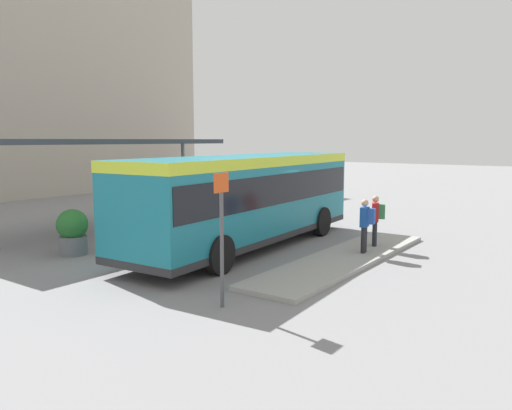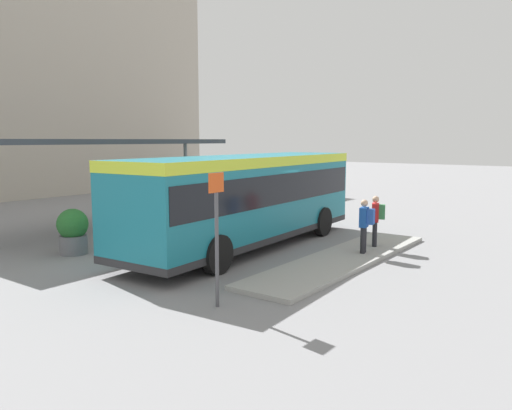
{
  "view_description": "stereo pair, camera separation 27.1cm",
  "coord_description": "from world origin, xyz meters",
  "px_view_note": "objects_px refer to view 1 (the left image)",
  "views": [
    {
      "loc": [
        -12.74,
        -9.47,
        3.46
      ],
      "look_at": [
        0.5,
        0.0,
        1.33
      ],
      "focal_mm": 35.0,
      "sensor_mm": 36.0,
      "label": 1
    },
    {
      "loc": [
        -12.58,
        -9.69,
        3.46
      ],
      "look_at": [
        0.5,
        0.0,
        1.33
      ],
      "focal_mm": 35.0,
      "sensor_mm": 36.0,
      "label": 2
    }
  ],
  "objects_px": {
    "pedestrian_waiting": "(376,217)",
    "potted_planter_far_side": "(73,231)",
    "bicycle_green": "(276,203)",
    "bicycle_white": "(267,201)",
    "platform_sign": "(222,233)",
    "potted_planter_near_shelter": "(157,219)",
    "bicycle_yellow": "(253,200)",
    "city_bus": "(247,194)",
    "pedestrian_companion": "(366,222)"
  },
  "relations": [
    {
      "from": "platform_sign",
      "to": "potted_planter_near_shelter",
      "type": "bearing_deg",
      "value": 56.2
    },
    {
      "from": "bicycle_yellow",
      "to": "pedestrian_companion",
      "type": "bearing_deg",
      "value": -40.19
    },
    {
      "from": "pedestrian_waiting",
      "to": "potted_planter_near_shelter",
      "type": "bearing_deg",
      "value": -2.21
    },
    {
      "from": "pedestrian_waiting",
      "to": "bicycle_green",
      "type": "distance_m",
      "value": 9.6
    },
    {
      "from": "city_bus",
      "to": "pedestrian_waiting",
      "type": "xyz_separation_m",
      "value": [
        2.12,
        -3.52,
        -0.7
      ]
    },
    {
      "from": "bicycle_green",
      "to": "pedestrian_companion",
      "type": "bearing_deg",
      "value": -39.82
    },
    {
      "from": "potted_planter_near_shelter",
      "to": "bicycle_white",
      "type": "bearing_deg",
      "value": 7.83
    },
    {
      "from": "city_bus",
      "to": "bicycle_green",
      "type": "relative_size",
      "value": 6.5
    },
    {
      "from": "potted_planter_far_side",
      "to": "bicycle_white",
      "type": "bearing_deg",
      "value": 5.5
    },
    {
      "from": "bicycle_green",
      "to": "potted_planter_far_side",
      "type": "bearing_deg",
      "value": -85.93
    },
    {
      "from": "pedestrian_companion",
      "to": "potted_planter_far_side",
      "type": "xyz_separation_m",
      "value": [
        -4.93,
        7.3,
        -0.31
      ]
    },
    {
      "from": "bicycle_green",
      "to": "bicycle_yellow",
      "type": "distance_m",
      "value": 1.49
    },
    {
      "from": "potted_planter_near_shelter",
      "to": "potted_planter_far_side",
      "type": "height_order",
      "value": "potted_planter_far_side"
    },
    {
      "from": "city_bus",
      "to": "bicycle_white",
      "type": "bearing_deg",
      "value": 26.93
    },
    {
      "from": "city_bus",
      "to": "pedestrian_companion",
      "type": "bearing_deg",
      "value": -77.92
    },
    {
      "from": "pedestrian_companion",
      "to": "bicycle_green",
      "type": "bearing_deg",
      "value": -53.71
    },
    {
      "from": "potted_planter_near_shelter",
      "to": "pedestrian_waiting",
      "type": "bearing_deg",
      "value": -69.79
    },
    {
      "from": "bicycle_green",
      "to": "potted_planter_near_shelter",
      "type": "xyz_separation_m",
      "value": [
        -8.44,
        -0.46,
        0.3
      ]
    },
    {
      "from": "bicycle_white",
      "to": "platform_sign",
      "type": "bearing_deg",
      "value": -67.34
    },
    {
      "from": "city_bus",
      "to": "bicycle_white",
      "type": "distance_m",
      "value": 9.67
    },
    {
      "from": "bicycle_green",
      "to": "potted_planter_near_shelter",
      "type": "distance_m",
      "value": 8.46
    },
    {
      "from": "potted_planter_far_side",
      "to": "bicycle_green",
      "type": "bearing_deg",
      "value": 2.08
    },
    {
      "from": "bicycle_white",
      "to": "potted_planter_near_shelter",
      "type": "relative_size",
      "value": 1.22
    },
    {
      "from": "bicycle_white",
      "to": "platform_sign",
      "type": "xyz_separation_m",
      "value": [
        -13.25,
        -7.89,
        1.22
      ]
    },
    {
      "from": "city_bus",
      "to": "potted_planter_near_shelter",
      "type": "xyz_separation_m",
      "value": [
        -0.52,
        3.63,
        -1.09
      ]
    },
    {
      "from": "bicycle_green",
      "to": "platform_sign",
      "type": "relative_size",
      "value": 0.56
    },
    {
      "from": "pedestrian_companion",
      "to": "platform_sign",
      "type": "xyz_separation_m",
      "value": [
        -6.0,
        0.58,
        0.52
      ]
    },
    {
      "from": "pedestrian_companion",
      "to": "bicycle_white",
      "type": "relative_size",
      "value": 1.04
    },
    {
      "from": "bicycle_green",
      "to": "platform_sign",
      "type": "height_order",
      "value": "platform_sign"
    },
    {
      "from": "potted_planter_near_shelter",
      "to": "potted_planter_far_side",
      "type": "bearing_deg",
      "value": 179.42
    },
    {
      "from": "city_bus",
      "to": "potted_planter_near_shelter",
      "type": "distance_m",
      "value": 3.82
    },
    {
      "from": "bicycle_yellow",
      "to": "potted_planter_far_side",
      "type": "distance_m",
      "value": 12.14
    },
    {
      "from": "pedestrian_waiting",
      "to": "pedestrian_companion",
      "type": "height_order",
      "value": "same"
    },
    {
      "from": "platform_sign",
      "to": "pedestrian_companion",
      "type": "bearing_deg",
      "value": -5.56
    },
    {
      "from": "pedestrian_waiting",
      "to": "potted_planter_near_shelter",
      "type": "height_order",
      "value": "pedestrian_waiting"
    },
    {
      "from": "city_bus",
      "to": "bicycle_yellow",
      "type": "xyz_separation_m",
      "value": [
        8.07,
        5.57,
        -1.38
      ]
    },
    {
      "from": "platform_sign",
      "to": "bicycle_green",
      "type": "bearing_deg",
      "value": 28.96
    },
    {
      "from": "pedestrian_waiting",
      "to": "platform_sign",
      "type": "distance_m",
      "value": 7.14
    },
    {
      "from": "potted_planter_near_shelter",
      "to": "bicycle_green",
      "type": "bearing_deg",
      "value": 3.15
    },
    {
      "from": "bicycle_green",
      "to": "potted_planter_near_shelter",
      "type": "relative_size",
      "value": 1.25
    },
    {
      "from": "bicycle_yellow",
      "to": "potted_planter_near_shelter",
      "type": "bearing_deg",
      "value": -79.95
    },
    {
      "from": "city_bus",
      "to": "potted_planter_near_shelter",
      "type": "relative_size",
      "value": 8.14
    },
    {
      "from": "city_bus",
      "to": "potted_planter_far_side",
      "type": "xyz_separation_m",
      "value": [
        -3.92,
        3.66,
        -1.01
      ]
    },
    {
      "from": "bicycle_green",
      "to": "pedestrian_waiting",
      "type": "bearing_deg",
      "value": -35.35
    },
    {
      "from": "city_bus",
      "to": "bicycle_green",
      "type": "distance_m",
      "value": 9.03
    },
    {
      "from": "pedestrian_companion",
      "to": "bicycle_yellow",
      "type": "relative_size",
      "value": 0.97
    },
    {
      "from": "city_bus",
      "to": "potted_planter_far_side",
      "type": "distance_m",
      "value": 5.46
    },
    {
      "from": "city_bus",
      "to": "pedestrian_companion",
      "type": "distance_m",
      "value": 3.84
    },
    {
      "from": "bicycle_green",
      "to": "potted_planter_far_side",
      "type": "relative_size",
      "value": 1.13
    },
    {
      "from": "pedestrian_waiting",
      "to": "potted_planter_far_side",
      "type": "distance_m",
      "value": 9.39
    }
  ]
}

